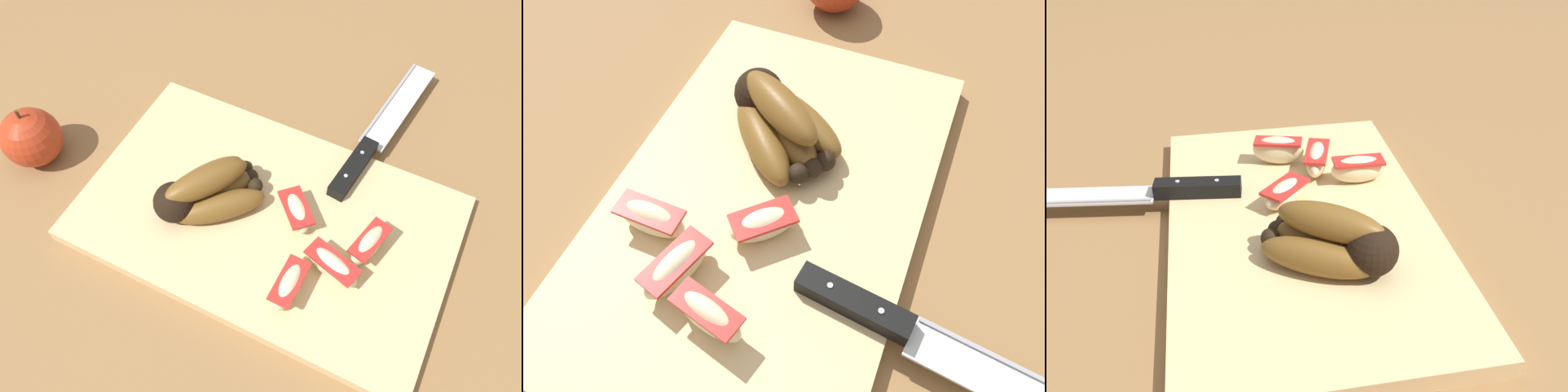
{
  "view_description": "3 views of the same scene",
  "coord_description": "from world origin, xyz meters",
  "views": [
    {
      "loc": [
        -0.13,
        0.3,
        0.58
      ],
      "look_at": [
        0.03,
        -0.01,
        0.03
      ],
      "focal_mm": 35.49,
      "sensor_mm": 36.0,
      "label": 1
    },
    {
      "loc": [
        -0.24,
        -0.12,
        0.43
      ],
      "look_at": [
        0.01,
        -0.02,
        0.05
      ],
      "focal_mm": 36.67,
      "sensor_mm": 36.0,
      "label": 2
    },
    {
      "loc": [
        0.54,
        -0.09,
        0.39
      ],
      "look_at": [
        -0.01,
        0.01,
        0.03
      ],
      "focal_mm": 40.86,
      "sensor_mm": 36.0,
      "label": 3
    }
  ],
  "objects": [
    {
      "name": "apple_wedge_extra",
      "position": [
        -0.05,
        0.08,
        0.04
      ],
      "size": [
        0.03,
        0.07,
        0.03
      ],
      "color": "beige",
      "rests_on": "cutting_board"
    },
    {
      "name": "apple_wedge_far",
      "position": [
        -0.12,
        -0.01,
        0.04
      ],
      "size": [
        0.04,
        0.07,
        0.04
      ],
      "color": "beige",
      "rests_on": "cutting_board"
    },
    {
      "name": "cutting_board",
      "position": [
        0.01,
        -0.0,
        0.01
      ],
      "size": [
        0.46,
        0.29,
        0.02
      ],
      "primitive_type": "cube",
      "color": "#DBBC84",
      "rests_on": "ground_plane"
    },
    {
      "name": "apple_wedge_near",
      "position": [
        -0.09,
        0.04,
        0.04
      ],
      "size": [
        0.07,
        0.04,
        0.03
      ],
      "color": "beige",
      "rests_on": "cutting_board"
    },
    {
      "name": "banana_bunch",
      "position": [
        0.09,
        0.02,
        0.04
      ],
      "size": [
        0.14,
        0.14,
        0.06
      ],
      "color": "black",
      "rests_on": "cutting_board"
    },
    {
      "name": "ground_plane",
      "position": [
        0.0,
        0.0,
        0.0
      ],
      "size": [
        6.0,
        6.0,
        0.0
      ],
      "primitive_type": "plane",
      "color": "olive"
    },
    {
      "name": "apple_wedge_middle",
      "position": [
        -0.02,
        -0.01,
        0.04
      ],
      "size": [
        0.06,
        0.06,
        0.03
      ],
      "color": "beige",
      "rests_on": "cutting_board"
    },
    {
      "name": "chefs_knife",
      "position": [
        -0.06,
        -0.16,
        0.03
      ],
      "size": [
        0.06,
        0.28,
        0.02
      ],
      "color": "silver",
      "rests_on": "cutting_board"
    }
  ]
}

